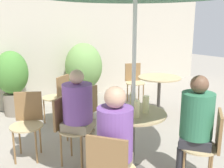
{
  "coord_description": "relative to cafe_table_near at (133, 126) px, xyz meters",
  "views": [
    {
      "loc": [
        -2.0,
        -2.02,
        1.74
      ],
      "look_at": [
        -0.18,
        0.48,
        1.0
      ],
      "focal_mm": 42.0,
      "sensor_mm": 36.0,
      "label": 1
    }
  ],
  "objects": [
    {
      "name": "storefront_wall",
      "position": [
        0.18,
        3.19,
        0.92
      ],
      "size": [
        10.0,
        0.06,
        3.0
      ],
      "color": "beige",
      "rests_on": "ground_plane"
    },
    {
      "name": "cafe_table_near",
      "position": [
        0.0,
        0.0,
        0.0
      ],
      "size": [
        0.75,
        0.75,
        0.75
      ],
      "color": "#514C47",
      "rests_on": "ground_plane"
    },
    {
      "name": "cafe_table_far",
      "position": [
        1.64,
        1.18,
        0.01
      ],
      "size": [
        0.78,
        0.78,
        0.75
      ],
      "color": "#514C47",
      "rests_on": "ground_plane"
    },
    {
      "name": "bistro_chair_0",
      "position": [
        -0.48,
        0.65,
        -0.06
      ],
      "size": [
        0.47,
        0.47,
        0.85
      ],
      "rotation": [
        0.0,
        0.0,
        0.63
      ],
      "color": "tan",
      "rests_on": "ground_plane"
    },
    {
      "name": "bistro_chair_2",
      "position": [
        0.48,
        -0.65,
        -0.06
      ],
      "size": [
        0.47,
        0.47,
        0.85
      ],
      "rotation": [
        0.0,
        0.0,
        -2.51
      ],
      "color": "tan",
      "rests_on": "ground_plane"
    },
    {
      "name": "bistro_chair_3",
      "position": [
        -0.04,
        1.04,
        -0.06
      ],
      "size": [
        0.43,
        0.45,
        0.85
      ],
      "rotation": [
        0.0,
        0.0,
        3.44
      ],
      "color": "tan",
      "rests_on": "ground_plane"
    },
    {
      "name": "bistro_chair_4",
      "position": [
        -0.83,
        1.12,
        -0.06
      ],
      "size": [
        0.46,
        0.47,
        0.85
      ],
      "rotation": [
        0.0,
        0.0,
        5.74
      ],
      "color": "tan",
      "rests_on": "ground_plane"
    },
    {
      "name": "bistro_chair_5",
      "position": [
        -0.01,
        1.95,
        -0.06
      ],
      "size": [
        0.46,
        0.47,
        0.85
      ],
      "rotation": [
        0.0,
        0.0,
        3.7
      ],
      "color": "tan",
      "rests_on": "ground_plane"
    },
    {
      "name": "bistro_chair_6",
      "position": [
        1.84,
        2.12,
        -0.06
      ],
      "size": [
        0.44,
        0.46,
        0.85
      ],
      "rotation": [
        0.0,
        0.0,
        5.92
      ],
      "color": "tan",
      "rests_on": "ground_plane"
    },
    {
      "name": "seated_person_0",
      "position": [
        -0.39,
        0.54,
        0.13
      ],
      "size": [
        0.44,
        0.45,
        1.2
      ],
      "rotation": [
        0.0,
        0.0,
        0.63
      ],
      "color": "gray",
      "rests_on": "ground_plane"
    },
    {
      "name": "seated_person_1",
      "position": [
        -0.54,
        -0.39,
        0.14
      ],
      "size": [
        0.4,
        0.39,
        1.21
      ],
      "rotation": [
        0.0,
        0.0,
        2.2
      ],
      "color": "gray",
      "rests_on": "ground_plane"
    },
    {
      "name": "seated_person_2",
      "position": [
        0.39,
        -0.54,
        0.14
      ],
      "size": [
        0.42,
        0.43,
        1.22
      ],
      "rotation": [
        0.0,
        0.0,
        3.77
      ],
      "color": "#2D2D33",
      "rests_on": "ground_plane"
    },
    {
      "name": "beer_glass_0",
      "position": [
        -0.12,
        0.08,
        0.24
      ],
      "size": [
        0.07,
        0.07,
        0.15
      ],
      "color": "silver",
      "rests_on": "cafe_table_near"
    },
    {
      "name": "beer_glass_1",
      "position": [
        -0.06,
        -0.13,
        0.26
      ],
      "size": [
        0.06,
        0.06,
        0.18
      ],
      "color": "beige",
      "rests_on": "cafe_table_near"
    },
    {
      "name": "beer_glass_2",
      "position": [
        0.11,
        -0.08,
        0.26
      ],
      "size": [
        0.07,
        0.07,
        0.19
      ],
      "color": "beige",
      "rests_on": "cafe_table_near"
    },
    {
      "name": "beer_glass_3",
      "position": [
        0.09,
        0.11,
        0.26
      ],
      "size": [
        0.07,
        0.07,
        0.19
      ],
      "color": "beige",
      "rests_on": "cafe_table_near"
    },
    {
      "name": "potted_plant_0",
      "position": [
        -0.53,
        2.83,
        0.13
      ],
      "size": [
        0.6,
        0.6,
        1.22
      ],
      "color": "slate",
      "rests_on": "ground_plane"
    },
    {
      "name": "potted_plant_1",
      "position": [
        0.95,
        2.74,
        0.17
      ],
      "size": [
        0.79,
        0.79,
        1.3
      ],
      "color": "brown",
      "rests_on": "ground_plane"
    }
  ]
}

